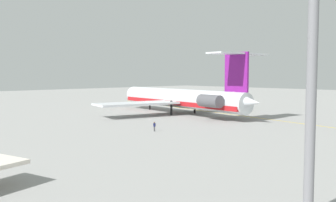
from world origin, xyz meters
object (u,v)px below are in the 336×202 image
object	(u,v)px
ground_crew_near_tail	(199,100)
ground_crew_near_nose	(154,125)
safety_cone_nose	(165,103)
main_jetliner	(183,98)
ground_crew_portside	(193,101)

from	to	relation	value
ground_crew_near_tail	ground_crew_near_nose	bearing A→B (deg)	46.89
ground_crew_near_tail	safety_cone_nose	xyz separation A→B (m)	(5.17, 11.07, -0.89)
main_jetliner	ground_crew_portside	size ratio (longest dim) A/B	28.20
ground_crew_near_nose	ground_crew_portside	bearing A→B (deg)	170.20
main_jetliner	ground_crew_near_nose	distance (m)	28.22
ground_crew_portside	main_jetliner	bearing A→B (deg)	112.51
ground_crew_near_tail	ground_crew_portside	distance (m)	4.61
main_jetliner	safety_cone_nose	xyz separation A→B (m)	(25.48, -17.88, -3.62)
ground_crew_portside	ground_crew_near_tail	bearing A→B (deg)	-90.14
main_jetliner	ground_crew_near_nose	xyz separation A→B (m)	(-15.53, 23.39, -2.85)
ground_crew_near_nose	ground_crew_near_tail	world-z (taller)	ground_crew_near_tail
ground_crew_near_tail	safety_cone_nose	world-z (taller)	ground_crew_near_tail
ground_crew_near_tail	ground_crew_portside	size ratio (longest dim) A/B	1.06
main_jetliner	safety_cone_nose	world-z (taller)	main_jetliner
safety_cone_nose	ground_crew_near_nose	bearing A→B (deg)	134.82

